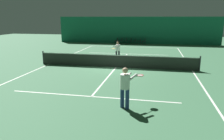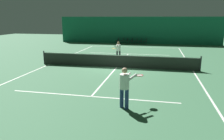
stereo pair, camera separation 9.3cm
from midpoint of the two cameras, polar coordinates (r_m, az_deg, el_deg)
The scene contains 18 objects.
ground_plane at distance 16.49m, azimuth 0.89°, elevation 0.71°, with size 60.00×60.00×0.00m, color #3D704C.
backdrop_curtain at distance 31.86m, azimuth 6.28°, elevation 10.28°, with size 23.00×0.12×3.79m.
court_line_baseline_far at distance 28.10m, azimuth 5.41°, elevation 6.00°, with size 11.00×0.10×0.00m.
court_line_service_far at distance 22.70m, azimuth 3.89°, elevation 4.23°, with size 8.25×0.10×0.00m.
court_line_service_near at distance 10.52m, azimuth -5.62°, elevation -6.90°, with size 8.25×0.10×0.00m.
court_line_sideline_left at distance 18.30m, azimuth -16.29°, elevation 1.45°, with size 0.10×23.80×0.00m.
court_line_sideline_right at distance 16.42m, azimuth 20.11°, elevation -0.18°, with size 0.10×23.80×0.00m.
court_line_centre at distance 16.49m, azimuth 0.89°, elevation 0.71°, with size 0.10×12.80×0.00m.
tennis_net at distance 16.39m, azimuth 0.90°, elevation 2.45°, with size 12.00×0.10×1.07m.
player_near at distance 8.90m, azimuth 3.27°, elevation -3.86°, with size 1.03×1.36×1.73m.
player_far at distance 19.34m, azimuth 1.30°, elevation 5.43°, with size 0.61×1.37×1.61m.
courtside_chair_0 at distance 31.80m, azimuth 1.15°, elevation 7.80°, with size 0.44×0.44×0.84m.
courtside_chair_1 at distance 31.69m, azimuth 2.33°, elevation 7.78°, with size 0.44×0.44×0.84m.
courtside_chair_2 at distance 31.59m, azimuth 3.53°, elevation 7.74°, with size 0.44×0.44×0.84m.
courtside_chair_3 at distance 31.51m, azimuth 4.73°, elevation 7.71°, with size 0.44×0.44×0.84m.
courtside_chair_4 at distance 31.43m, azimuth 5.94°, elevation 7.67°, with size 0.44×0.44×0.84m.
courtside_chair_5 at distance 31.38m, azimuth 7.15°, elevation 7.62°, with size 0.44×0.44×0.84m.
courtside_chair_6 at distance 31.33m, azimuth 8.36°, elevation 7.58°, with size 0.44×0.44×0.84m.
Camera 1 is at (2.92, -15.82, 3.66)m, focal length 35.00 mm.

